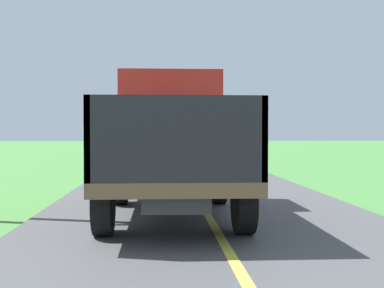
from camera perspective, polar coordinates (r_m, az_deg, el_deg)
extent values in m
cube|color=#2D2D30|center=(9.45, -2.21, -4.40)|extent=(0.90, 5.51, 0.24)
cube|color=brown|center=(9.44, -2.21, -3.19)|extent=(2.30, 5.80, 0.20)
cube|color=red|center=(11.36, -2.42, 2.87)|extent=(2.10, 1.90, 1.90)
cube|color=black|center=(12.33, -2.50, 4.29)|extent=(1.78, 0.02, 0.76)
cube|color=#232328|center=(8.48, -9.59, 0.69)|extent=(0.08, 3.85, 1.10)
cube|color=#232328|center=(8.53, 5.41, 0.70)|extent=(0.08, 3.85, 1.10)
cube|color=#232328|center=(6.55, -1.67, 0.54)|extent=(2.30, 0.08, 1.10)
cube|color=#232328|center=(10.32, -2.32, 0.81)|extent=(2.30, 0.08, 1.10)
cylinder|color=black|center=(11.28, -7.76, -4.00)|extent=(0.28, 1.00, 1.00)
cylinder|color=black|center=(11.32, 2.93, -3.97)|extent=(0.28, 1.00, 1.00)
cylinder|color=black|center=(7.92, -9.61, -6.24)|extent=(0.28, 1.00, 1.00)
cylinder|color=black|center=(7.98, 5.65, -6.18)|extent=(0.28, 1.00, 1.00)
ellipsoid|color=#93C422|center=(8.34, -7.02, 0.46)|extent=(0.49, 0.63, 0.51)
ellipsoid|color=#A5C832|center=(9.26, -6.37, 2.40)|extent=(0.45, 0.55, 0.44)
ellipsoid|color=#9CC835|center=(8.65, -6.28, 0.41)|extent=(0.49, 0.54, 0.43)
ellipsoid|color=#95C425|center=(7.54, 2.63, 2.39)|extent=(0.44, 0.47, 0.46)
ellipsoid|color=#96C021|center=(8.98, 0.01, 2.56)|extent=(0.50, 0.56, 0.50)
ellipsoid|color=#94B42C|center=(7.39, 0.90, 0.33)|extent=(0.46, 0.50, 0.50)
ellipsoid|color=#8FB52C|center=(7.40, -6.57, 0.00)|extent=(0.44, 0.47, 0.52)
ellipsoid|color=#A5C428|center=(6.87, -7.07, -2.24)|extent=(0.46, 0.48, 0.52)
ellipsoid|color=#90BF27|center=(7.17, 5.29, 0.17)|extent=(0.48, 0.45, 0.51)
cube|color=#2D2D30|center=(24.60, -2.82, -0.91)|extent=(0.90, 5.51, 0.24)
cube|color=brown|center=(24.60, -2.82, -0.44)|extent=(2.30, 5.80, 0.20)
cube|color=#1E479E|center=(26.54, -2.86, 1.95)|extent=(2.10, 1.90, 1.90)
cube|color=black|center=(27.50, -2.89, 2.62)|extent=(1.78, 0.02, 0.76)
cube|color=maroon|center=(23.62, -5.49, 1.06)|extent=(0.08, 3.85, 1.10)
cube|color=maroon|center=(23.65, -0.10, 1.07)|extent=(0.08, 3.85, 1.10)
cube|color=maroon|center=(21.73, -2.74, 1.05)|extent=(2.30, 0.08, 1.10)
cube|color=maroon|center=(25.50, -2.84, 1.08)|extent=(2.30, 0.08, 1.10)
cylinder|color=black|center=(26.41, -5.14, -0.98)|extent=(0.28, 1.00, 1.00)
cylinder|color=black|center=(26.44, -0.58, -0.97)|extent=(0.28, 1.00, 1.00)
cylinder|color=black|center=(23.03, -5.39, -1.31)|extent=(0.28, 1.00, 1.00)
cylinder|color=black|center=(23.05, -0.16, -1.30)|extent=(0.28, 1.00, 1.00)
ellipsoid|color=#97BC26|center=(24.34, -2.36, 0.95)|extent=(0.52, 0.54, 0.43)
ellipsoid|color=#92BC27|center=(24.84, -4.12, 1.75)|extent=(0.49, 0.63, 0.37)
ellipsoid|color=#A7B432|center=(22.61, -1.23, 0.92)|extent=(0.42, 0.42, 0.49)
ellipsoid|color=#94C135|center=(22.75, -3.45, 0.15)|extent=(0.57, 0.65, 0.38)
ellipsoid|color=#90B629|center=(24.01, -2.65, 1.74)|extent=(0.56, 0.60, 0.48)
ellipsoid|color=#9BC733|center=(23.25, -2.44, 0.15)|extent=(0.47, 0.54, 0.49)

